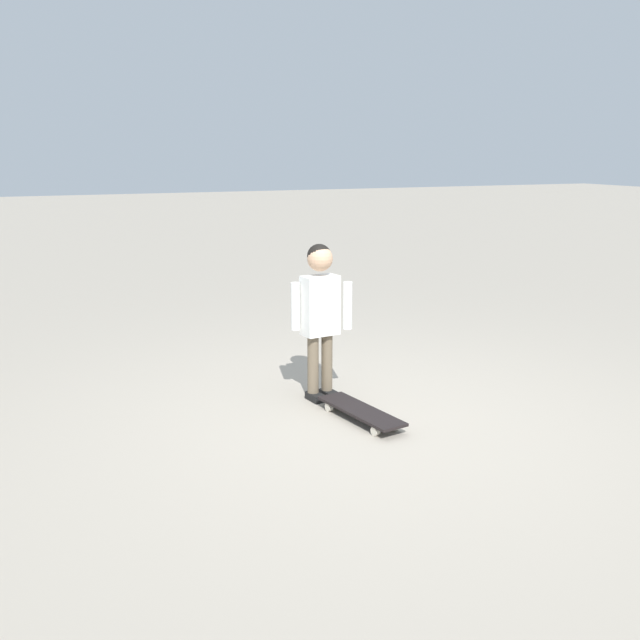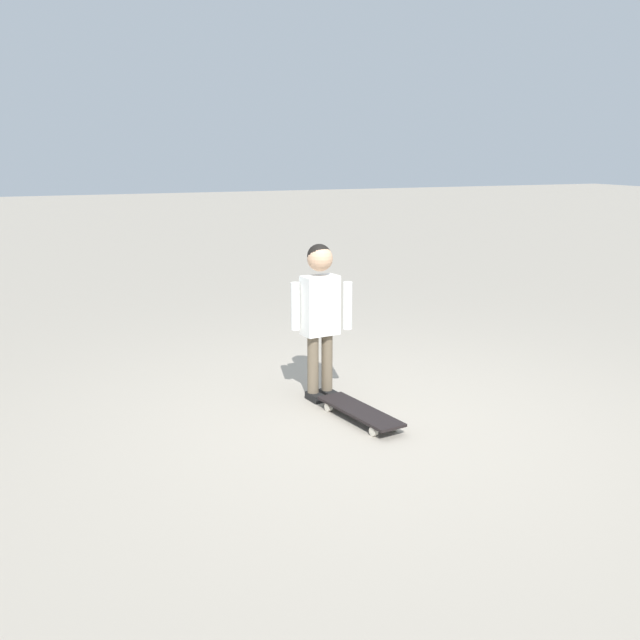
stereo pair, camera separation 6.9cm
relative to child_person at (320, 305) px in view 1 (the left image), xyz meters
name	(u,v)px [view 1 (the left image)]	position (x,y,z in m)	size (l,w,h in m)	color
ground_plane	(368,422)	(0.10, -0.53, -0.66)	(50.00, 50.00, 0.00)	#9E9384
child_person	(320,305)	(0.00, 0.00, 0.00)	(0.39, 0.21, 1.06)	brown
skateboard	(361,412)	(0.07, -0.49, -0.60)	(0.31, 0.72, 0.07)	black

